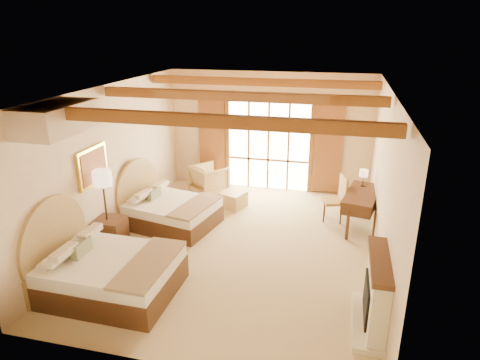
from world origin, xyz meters
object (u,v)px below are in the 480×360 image
(armchair, at_px, (209,179))
(nightstand, at_px, (111,234))
(bed_far, at_px, (166,209))
(desk, at_px, (361,208))
(bed_near, at_px, (102,269))

(armchair, bearing_deg, nightstand, 112.37)
(bed_far, bearing_deg, nightstand, -103.06)
(nightstand, distance_m, desk, 5.44)
(bed_near, distance_m, armchair, 4.85)
(nightstand, xyz_separation_m, armchair, (0.99, 3.48, 0.05))
(desk, bearing_deg, nightstand, -144.01)
(armchair, bearing_deg, desk, -158.60)
(bed_near, bearing_deg, desk, 41.12)
(bed_far, relative_size, nightstand, 3.30)
(desk, bearing_deg, bed_far, -156.57)
(bed_near, bearing_deg, bed_far, 90.79)
(bed_far, xyz_separation_m, nightstand, (-0.62, -1.35, -0.05))
(bed_far, relative_size, desk, 1.36)
(bed_near, distance_m, nightstand, 1.50)
(bed_near, relative_size, armchair, 2.58)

